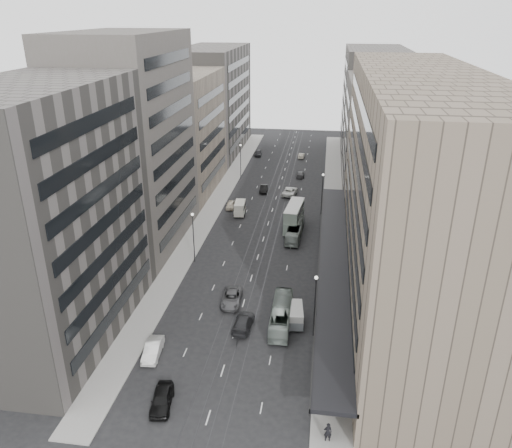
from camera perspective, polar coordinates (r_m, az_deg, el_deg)
The scene contains 30 objects.
ground at distance 68.07m, azimuth -1.58°, elevation -9.48°, with size 220.00×220.00×0.00m, color black.
sidewalk_right at distance 100.84m, azimuth 8.78°, elevation 1.60°, with size 4.00×125.00×0.15m, color gray.
sidewalk_left at distance 103.19m, azimuth -4.66°, elevation 2.32°, with size 4.00×125.00×0.15m, color gray.
department_store at distance 68.96m, azimuth 17.35°, elevation 3.69°, with size 19.20×60.00×30.00m.
building_right_mid at distance 111.79m, azimuth 14.10°, elevation 9.74°, with size 15.00×28.00×24.00m, color #4E4A44.
building_right_far at distance 140.74m, azimuth 13.14°, elevation 13.33°, with size 15.00×32.00×28.00m, color #5A5651.
building_left_a at distance 61.72m, azimuth -23.16°, elevation 0.62°, with size 15.00×28.00×30.00m, color #5A5651.
building_left_b at distance 84.08m, azimuth -14.23°, elevation 8.92°, with size 15.00×26.00×34.00m, color #4E4A44.
building_left_c at distance 109.86m, azimuth -8.81°, elevation 10.19°, with size 15.00×28.00×25.00m, color gray.
building_left_d at distance 140.87m, azimuth -4.97°, elevation 13.84°, with size 15.00×38.00×28.00m, color #5A5651.
lamp_right_near at distance 60.32m, azimuth 6.77°, elevation -8.51°, with size 0.44×0.44×8.32m.
lamp_right_far at distance 96.70m, azimuth 7.59°, elevation 3.97°, with size 0.44×0.44×8.32m.
lamp_left_near at distance 77.87m, azimuth -7.19°, elevation -0.88°, with size 0.44×0.44×8.32m.
lamp_left_far at distance 117.45m, azimuth -1.77°, elevation 7.63°, with size 0.44×0.44×8.32m.
bus_near at distance 64.12m, azimuth 2.90°, elevation -10.29°, with size 2.34×10.00×2.79m, color gray.
bus_far at distance 87.43m, azimuth 4.47°, elevation -0.73°, with size 2.30×9.82×2.73m, color #919D95.
double_decker at distance 90.24m, azimuth 4.37°, elevation 0.88°, with size 3.39×8.91×4.76m.
vw_microbus at distance 64.35m, azimuth 4.54°, elevation -10.30°, with size 2.38×4.53×2.35m.
panel_van at distance 96.92m, azimuth -1.85°, elevation 1.85°, with size 2.29×4.33×2.66m.
sedan_0 at distance 53.92m, azimuth -10.71°, elevation -19.06°, with size 1.99×4.94×1.68m, color black.
sedan_1 at distance 60.43m, azimuth -11.71°, elevation -13.87°, with size 1.70×4.88×1.61m, color white.
sedan_2 at distance 68.61m, azimuth -2.81°, elevation -8.45°, with size 2.55×5.54×1.54m, color #515153.
sedan_3 at distance 63.69m, azimuth -1.47°, elevation -11.19°, with size 2.19×5.40×1.57m, color #232426.
sedan_4 at distance 100.69m, azimuth -2.94°, elevation 2.20°, with size 1.63×4.04×1.38m, color beige.
sedan_5 at distance 109.79m, azimuth 0.90°, elevation 4.07°, with size 1.56×4.48×1.48m, color black.
sedan_6 at distance 108.21m, azimuth 3.89°, elevation 3.77°, with size 2.70×5.86×1.63m, color silver.
sedan_7 at distance 120.56m, azimuth 5.08°, elevation 5.71°, with size 1.88×4.63×1.34m, color #4D4D4F.
sedan_8 at distance 138.20m, azimuth 0.23°, elevation 8.13°, with size 1.81×4.51×1.54m, color #262628.
sedan_9 at distance 136.54m, azimuth 5.21°, elevation 7.80°, with size 1.42×4.06×1.34m, color #C0B69F.
pedestrian at distance 49.99m, azimuth 8.21°, elevation -22.47°, with size 0.75×0.49×2.06m, color black.
Camera 1 is at (10.00, -56.41, 36.77)m, focal length 35.00 mm.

